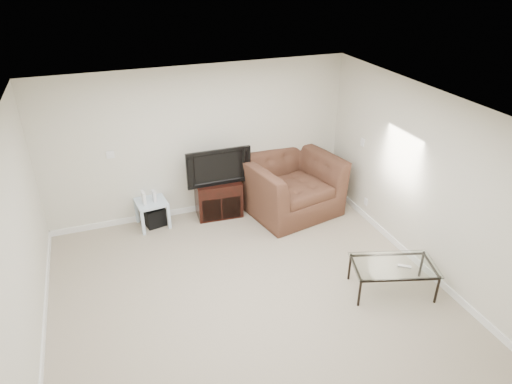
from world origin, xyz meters
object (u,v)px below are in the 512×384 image
object	(u,v)px
tv_stand	(218,197)
side_table	(152,213)
coffee_table	(392,278)
subwoofer	(154,216)
television	(217,165)
recliner	(291,176)

from	to	relation	value
tv_stand	side_table	xyz separation A→B (m)	(-1.11, 0.00, -0.09)
tv_stand	side_table	distance (m)	1.12
side_table	coffee_table	bearing A→B (deg)	-45.25
coffee_table	subwoofer	bearing A→B (deg)	134.24
coffee_table	television	bearing A→B (deg)	120.54
recliner	coffee_table	size ratio (longest dim) A/B	1.39
television	side_table	xyz separation A→B (m)	(-1.11, 0.03, -0.70)
recliner	television	bearing A→B (deg)	154.46
television	recliner	bearing A→B (deg)	-13.32
recliner	side_table	bearing A→B (deg)	160.05
subwoofer	tv_stand	bearing A→B (deg)	-1.14
tv_stand	coffee_table	world-z (taller)	tv_stand
side_table	coffee_table	xyz separation A→B (m)	(2.70, -2.72, -0.02)
television	recliner	world-z (taller)	recliner
subwoofer	coffee_table	xyz separation A→B (m)	(2.67, -2.75, 0.05)
subwoofer	recliner	size ratio (longest dim) A/B	0.21
television	coffee_table	xyz separation A→B (m)	(1.59, -2.69, -0.72)
television	side_table	size ratio (longest dim) A/B	2.11
recliner	tv_stand	bearing A→B (deg)	153.04
side_table	subwoofer	world-z (taller)	side_table
side_table	subwoofer	xyz separation A→B (m)	(0.03, 0.02, -0.07)
tv_stand	television	xyz separation A→B (m)	(-0.00, -0.03, 0.62)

